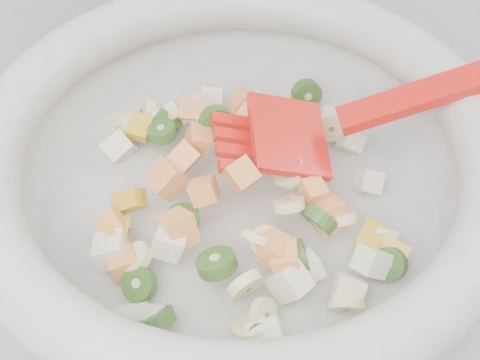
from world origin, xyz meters
TOP-DOWN VIEW (x-y plane):
  - mixing_bowl at (0.11, 1.47)m, footprint 0.48×0.39m

SIDE VIEW (x-z plane):
  - mixing_bowl at x=0.11m, z-range 0.88..1.04m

